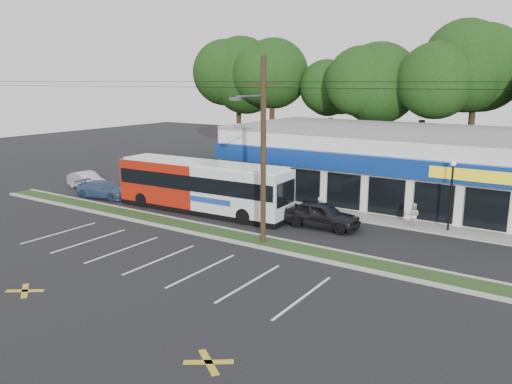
{
  "coord_description": "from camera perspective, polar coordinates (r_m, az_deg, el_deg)",
  "views": [
    {
      "loc": [
        17.14,
        -21.08,
        8.73
      ],
      "look_at": [
        -0.11,
        5.0,
        1.76
      ],
      "focal_mm": 35.0,
      "sensor_mm": 36.0,
      "label": 1
    }
  ],
  "objects": [
    {
      "name": "tree_line",
      "position": [
        48.88,
        18.27,
        11.58
      ],
      "size": [
        46.76,
        6.76,
        11.83
      ],
      "color": "black",
      "rests_on": "ground"
    },
    {
      "name": "car_silver",
      "position": [
        43.4,
        -18.74,
        1.23
      ],
      "size": [
        4.46,
        2.2,
        1.41
      ],
      "primitive_type": "imported",
      "rotation": [
        0.0,
        0.0,
        1.4
      ],
      "color": "#B0B2B8",
      "rests_on": "ground"
    },
    {
      "name": "ground",
      "position": [
        28.53,
        -5.39,
        -5.31
      ],
      "size": [
        120.0,
        120.0,
        0.0
      ],
      "primitive_type": "plane",
      "color": "black",
      "rests_on": "ground"
    },
    {
      "name": "strip_mall",
      "position": [
        39.25,
        15.84,
        3.18
      ],
      "size": [
        25.0,
        12.55,
        5.3
      ],
      "color": "silver",
      "rests_on": "ground"
    },
    {
      "name": "curb_south",
      "position": [
        28.62,
        -5.2,
        -5.1
      ],
      "size": [
        40.0,
        0.25,
        0.14
      ],
      "primitive_type": "cube",
      "color": "#9E9E93",
      "rests_on": "ground"
    },
    {
      "name": "metrobus",
      "position": [
        33.98,
        -6.15,
        0.76
      ],
      "size": [
        12.89,
        3.23,
        3.44
      ],
      "rotation": [
        0.0,
        0.0,
        0.04
      ],
      "color": "#A11B0C",
      "rests_on": "ground"
    },
    {
      "name": "lamp_post",
      "position": [
        31.1,
        21.43,
        0.45
      ],
      "size": [
        0.3,
        0.3,
        4.25
      ],
      "color": "black",
      "rests_on": "ground"
    },
    {
      "name": "car_dark",
      "position": [
        30.55,
        7.49,
        -2.58
      ],
      "size": [
        4.79,
        2.06,
        1.61
      ],
      "primitive_type": "imported",
      "rotation": [
        0.0,
        0.0,
        1.6
      ],
      "color": "black",
      "rests_on": "ground"
    },
    {
      "name": "pedestrian_b",
      "position": [
        31.69,
        17.51,
        -2.57
      ],
      "size": [
        0.79,
        0.64,
        1.55
      ],
      "primitive_type": "imported",
      "rotation": [
        0.0,
        0.0,
        3.21
      ],
      "color": "beige",
      "rests_on": "ground"
    },
    {
      "name": "utility_pole",
      "position": [
        26.46,
        0.45,
        5.36
      ],
      "size": [
        50.0,
        2.77,
        10.0
      ],
      "color": "black",
      "rests_on": "ground"
    },
    {
      "name": "grass_strip",
      "position": [
        29.26,
        -4.16,
        -4.71
      ],
      "size": [
        40.0,
        1.6,
        0.12
      ],
      "primitive_type": "cube",
      "color": "#203314",
      "rests_on": "ground"
    },
    {
      "name": "car_blue",
      "position": [
        39.72,
        -16.95,
        0.27
      ],
      "size": [
        4.7,
        2.53,
        1.3
      ],
      "primitive_type": "imported",
      "rotation": [
        0.0,
        0.0,
        1.74
      ],
      "color": "navy",
      "rests_on": "ground"
    },
    {
      "name": "sidewalk",
      "position": [
        33.58,
        11.12,
        -2.66
      ],
      "size": [
        32.0,
        2.2,
        0.1
      ],
      "primitive_type": "cube",
      "color": "#9E9E93",
      "rests_on": "ground"
    },
    {
      "name": "pedestrian_a",
      "position": [
        31.57,
        7.27,
        -2.03
      ],
      "size": [
        0.72,
        0.7,
        1.67
      ],
      "primitive_type": "imported",
      "rotation": [
        0.0,
        0.0,
        3.86
      ],
      "color": "beige",
      "rests_on": "ground"
    },
    {
      "name": "curb_north",
      "position": [
        29.91,
        -3.17,
        -4.29
      ],
      "size": [
        40.0,
        0.25,
        0.14
      ],
      "primitive_type": "cube",
      "color": "#9E9E93",
      "rests_on": "ground"
    }
  ]
}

